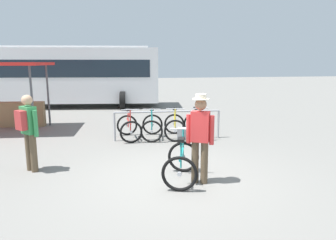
{
  "coord_description": "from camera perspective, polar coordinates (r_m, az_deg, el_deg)",
  "views": [
    {
      "loc": [
        -1.26,
        -5.76,
        2.3
      ],
      "look_at": [
        0.04,
        1.05,
        1.0
      ],
      "focal_mm": 33.07,
      "sensor_mm": 36.0,
      "label": 1
    }
  ],
  "objects": [
    {
      "name": "ground_plane",
      "position": [
        6.33,
        1.44,
        -10.69
      ],
      "size": [
        80.0,
        80.0,
        0.0
      ],
      "primitive_type": "plane",
      "color": "slate"
    },
    {
      "name": "bike_rack_rail",
      "position": [
        9.25,
        -0.07,
        0.42
      ],
      "size": [
        3.2,
        0.24,
        0.88
      ],
      "color": "#99999E",
      "rests_on": "ground"
    },
    {
      "name": "racked_bike_red",
      "position": [
        9.41,
        -7.21,
        -1.33
      ],
      "size": [
        0.72,
        1.14,
        0.97
      ],
      "color": "black",
      "rests_on": "ground"
    },
    {
      "name": "racked_bike_teal",
      "position": [
        9.44,
        -2.96,
        -1.22
      ],
      "size": [
        0.83,
        1.18,
        0.97
      ],
      "color": "black",
      "rests_on": "ground"
    },
    {
      "name": "racked_bike_yellow",
      "position": [
        9.51,
        1.25,
        -1.11
      ],
      "size": [
        0.85,
        1.19,
        0.97
      ],
      "color": "black",
      "rests_on": "ground"
    },
    {
      "name": "racked_bike_orange",
      "position": [
        9.64,
        5.37,
        -1.0
      ],
      "size": [
        0.71,
        1.12,
        0.97
      ],
      "color": "black",
      "rests_on": "ground"
    },
    {
      "name": "featured_bicycle",
      "position": [
        6.15,
        2.59,
        -6.96
      ],
      "size": [
        0.95,
        1.25,
        0.97
      ],
      "color": "black",
      "rests_on": "ground"
    },
    {
      "name": "person_with_featured_bike",
      "position": [
        5.87,
        5.94,
        -2.77
      ],
      "size": [
        0.48,
        0.33,
        1.72
      ],
      "color": "brown",
      "rests_on": "ground"
    },
    {
      "name": "pedestrian_with_backpack",
      "position": [
        7.1,
        -24.34,
        -1.4
      ],
      "size": [
        0.47,
        0.47,
        1.64
      ],
      "color": "brown",
      "rests_on": "ground"
    },
    {
      "name": "bus_distant",
      "position": [
        17.05,
        -19.15,
        8.14
      ],
      "size": [
        10.24,
        4.24,
        3.08
      ],
      "color": "silver",
      "rests_on": "ground"
    },
    {
      "name": "market_stall",
      "position": [
        12.0,
        -28.03,
        5.04
      ],
      "size": [
        3.28,
        2.55,
        2.3
      ],
      "color": "#4C4C51",
      "rests_on": "ground"
    }
  ]
}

